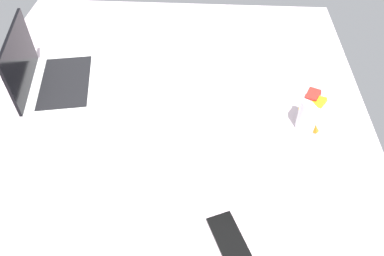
# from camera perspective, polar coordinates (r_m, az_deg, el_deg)

# --- Properties ---
(bed_mattress) EXTENTS (1.80, 1.40, 0.18)m
(bed_mattress) POSITION_cam_1_polar(r_m,az_deg,el_deg) (1.23, -5.21, -4.90)
(bed_mattress) COLOR silver
(bed_mattress) RESTS_ON ground
(laptop) EXTENTS (0.37, 0.29, 0.23)m
(laptop) POSITION_cam_1_polar(r_m,az_deg,el_deg) (1.41, -21.12, 7.31)
(laptop) COLOR silver
(laptop) RESTS_ON bed_mattress
(snack_cup) EXTENTS (0.10, 0.09, 0.14)m
(snack_cup) POSITION_cam_1_polar(r_m,az_deg,el_deg) (1.22, 18.25, 2.13)
(snack_cup) COLOR silver
(snack_cup) RESTS_ON bed_mattress
(cell_phone) EXTENTS (0.16, 0.12, 0.01)m
(cell_phone) POSITION_cam_1_polar(r_m,az_deg,el_deg) (0.97, 5.74, -16.71)
(cell_phone) COLOR black
(cell_phone) RESTS_ON bed_mattress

